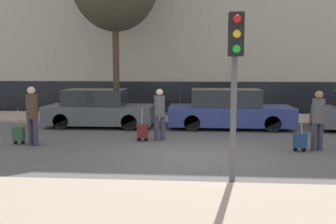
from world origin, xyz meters
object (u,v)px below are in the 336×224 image
Objects in this scene: parked_car_0 at (99,110)px; parked_bicycle at (184,109)px; traffic_light at (235,64)px; pedestrian_center at (160,111)px; parked_car_1 at (229,110)px; pedestrian_right at (318,117)px; trolley_center at (143,131)px; pedestrian_left at (32,112)px; trolley_right at (300,141)px; trolley_left at (19,134)px.

parked_bicycle is at bearing 35.17° from parked_car_0.
pedestrian_center is at bearing 112.85° from traffic_light.
pedestrian_right is (2.15, -3.69, 0.26)m from parked_car_1.
pedestrian_right is 0.94× the size of parked_bicycle.
parked_car_0 is at bearing -179.35° from parked_car_1.
traffic_light reaches higher than pedestrian_right.
pedestrian_center is 0.81m from trolley_center.
pedestrian_left reaches higher than trolley_right.
pedestrian_right is at bearing -26.85° from parked_car_0.
pedestrian_left is at bearing -105.52° from parked_car_0.
pedestrian_left is (-6.03, -3.70, 0.31)m from parked_car_1.
pedestrian_center reaches higher than trolley_center.
traffic_light is (-0.49, -7.08, 1.69)m from parked_car_1.
parked_car_1 is 4.28m from pedestrian_right.
trolley_left is (-1.53, -3.47, -0.35)m from parked_car_0.
parked_car_0 is at bearing 92.84° from pedestrian_left.
trolley_center is at bearing 119.23° from traffic_light.
pedestrian_left is 1.62× the size of trolley_center.
traffic_light is (5.54, -3.38, 1.38)m from pedestrian_left.
pedestrian_right is at bearing 52.16° from traffic_light.
pedestrian_center is at bearing -96.94° from parked_bicycle.
parked_bicycle is (3.22, 2.27, -0.19)m from parked_car_0.
pedestrian_left is 6.63m from traffic_light.
trolley_left is 0.66× the size of pedestrian_center.
pedestrian_left is 0.53× the size of traffic_light.
pedestrian_right is at bearing -59.73° from parked_car_1.
trolley_center is at bearing -102.50° from parked_bicycle.
trolley_center is at bearing -136.26° from parked_car_1.
trolley_center is 4.67m from trolley_right.
pedestrian_center is 1.57× the size of trolley_right.
parked_car_0 is 3.96× the size of trolley_right.
traffic_light is at bearing -30.35° from trolley_left.
pedestrian_left is at bearing -148.43° from parked_car_1.
pedestrian_center reaches higher than parked_bicycle.
parked_bicycle is (-3.94, 5.90, -0.45)m from pedestrian_right.
pedestrian_left reaches higher than parked_car_0.
trolley_left is 1.03× the size of trolley_right.
traffic_light reaches higher than pedestrian_center.
parked_car_1 is at bearing 28.33° from trolley_left.
trolley_right is at bearing 17.05° from pedestrian_left.
pedestrian_left is at bearing -125.60° from parked_bicycle.
trolley_center is at bearing 166.29° from trolley_right.
pedestrian_center is (4.17, 0.94, 0.60)m from trolley_left.
traffic_light is (2.41, -4.31, 2.05)m from trolley_center.
traffic_light is 9.57m from parked_bicycle.
pedestrian_center is at bearing 12.65° from trolley_left.
traffic_light is (6.06, -3.55, 2.05)m from trolley_left.
pedestrian_center is at bearing 18.96° from trolley_center.
parked_car_1 is 7.45m from trolley_left.
parked_car_1 is 7.30m from traffic_light.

